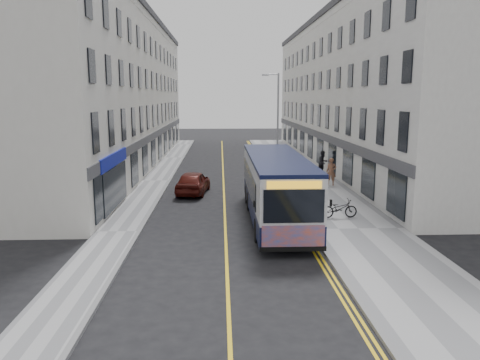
{
  "coord_description": "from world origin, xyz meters",
  "views": [
    {
      "loc": [
        -0.2,
        -22.25,
        6.26
      ],
      "look_at": [
        0.88,
        3.69,
        1.6
      ],
      "focal_mm": 35.0,
      "sensor_mm": 36.0,
      "label": 1
    }
  ],
  "objects": [
    {
      "name": "kerb_west",
      "position": [
        -4.0,
        12.0,
        0.07
      ],
      "size": [
        0.18,
        64.0,
        0.13
      ],
      "primitive_type": "cube",
      "color": "slate",
      "rests_on": "ground"
    },
    {
      "name": "kerb_east",
      "position": [
        4.0,
        12.0,
        0.07
      ],
      "size": [
        0.18,
        64.0,
        0.13
      ],
      "primitive_type": "cube",
      "color": "slate",
      "rests_on": "ground"
    },
    {
      "name": "road_dbl_yellow_inner",
      "position": [
        3.55,
        12.0,
        0.0
      ],
      "size": [
        0.1,
        64.0,
        0.01
      ],
      "primitive_type": "cube",
      "color": "yellow",
      "rests_on": "ground"
    },
    {
      "name": "pedestrian_far",
      "position": [
        8.0,
        14.52,
        1.05
      ],
      "size": [
        1.14,
        1.07,
        1.86
      ],
      "primitive_type": "imported",
      "rotation": [
        0.0,
        0.0,
        0.53
      ],
      "color": "black",
      "rests_on": "pavement_east"
    },
    {
      "name": "terrace_west",
      "position": [
        -9.0,
        21.0,
        6.5
      ],
      "size": [
        6.0,
        46.0,
        13.0
      ],
      "primitive_type": "cube",
      "color": "silver",
      "rests_on": "ground"
    },
    {
      "name": "car_maroon",
      "position": [
        -2.0,
        7.73,
        0.75
      ],
      "size": [
        2.32,
        4.6,
        1.5
      ],
      "primitive_type": "imported",
      "rotation": [
        0.0,
        0.0,
        3.01
      ],
      "color": "#4E130D",
      "rests_on": "ground"
    },
    {
      "name": "pavement_east",
      "position": [
        6.25,
        12.0,
        0.06
      ],
      "size": [
        4.5,
        64.0,
        0.12
      ],
      "primitive_type": "cube",
      "color": "#98989A",
      "rests_on": "ground"
    },
    {
      "name": "car_white",
      "position": [
        3.2,
        23.7,
        0.64
      ],
      "size": [
        1.66,
        4.01,
        1.29
      ],
      "primitive_type": "imported",
      "rotation": [
        0.0,
        0.0,
        0.08
      ],
      "color": "white",
      "rests_on": "ground"
    },
    {
      "name": "bicycle",
      "position": [
        5.85,
        0.77,
        0.61
      ],
      "size": [
        1.88,
        0.74,
        0.97
      ],
      "primitive_type": "imported",
      "rotation": [
        0.0,
        0.0,
        1.63
      ],
      "color": "black",
      "rests_on": "pavement_east"
    },
    {
      "name": "road_dbl_yellow_outer",
      "position": [
        3.75,
        12.0,
        0.0
      ],
      "size": [
        0.1,
        64.0,
        0.01
      ],
      "primitive_type": "cube",
      "color": "yellow",
      "rests_on": "ground"
    },
    {
      "name": "city_bus",
      "position": [
        2.57,
        0.72,
        1.82
      ],
      "size": [
        2.68,
        11.48,
        3.34
      ],
      "color": "black",
      "rests_on": "ground"
    },
    {
      "name": "pedestrian_near",
      "position": [
        7.52,
        9.65,
        1.07
      ],
      "size": [
        0.8,
        0.65,
        1.91
      ],
      "primitive_type": "imported",
      "rotation": [
        0.0,
        0.0,
        -0.31
      ],
      "color": "brown",
      "rests_on": "pavement_east"
    },
    {
      "name": "road_centre_line",
      "position": [
        0.0,
        12.0,
        0.0
      ],
      "size": [
        0.12,
        64.0,
        0.01
      ],
      "primitive_type": "cube",
      "color": "yellow",
      "rests_on": "ground"
    },
    {
      "name": "streetlamp",
      "position": [
        4.17,
        14.0,
        4.38
      ],
      "size": [
        1.32,
        0.18,
        8.0
      ],
      "color": "#999CA2",
      "rests_on": "ground"
    },
    {
      "name": "pavement_west",
      "position": [
        -5.0,
        12.0,
        0.06
      ],
      "size": [
        2.0,
        64.0,
        0.12
      ],
      "primitive_type": "cube",
      "color": "#98989A",
      "rests_on": "ground"
    },
    {
      "name": "terrace_east",
      "position": [
        11.5,
        21.0,
        6.5
      ],
      "size": [
        6.0,
        46.0,
        13.0
      ],
      "primitive_type": "cube",
      "color": "white",
      "rests_on": "ground"
    },
    {
      "name": "ground",
      "position": [
        0.0,
        0.0,
        0.0
      ],
      "size": [
        140.0,
        140.0,
        0.0
      ],
      "primitive_type": "plane",
      "color": "black",
      "rests_on": "ground"
    }
  ]
}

